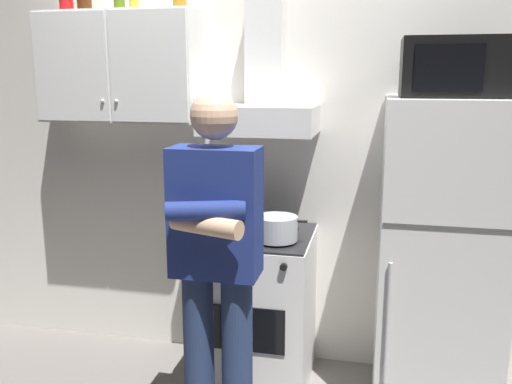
{
  "coord_description": "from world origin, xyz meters",
  "views": [
    {
      "loc": [
        0.55,
        -2.51,
        1.7
      ],
      "look_at": [
        0.0,
        0.0,
        1.15
      ],
      "focal_mm": 38.02,
      "sensor_mm": 36.0,
      "label": 1
    }
  ],
  "objects_px": {
    "range_hood": "(262,96)",
    "cooking_pot": "(277,228)",
    "stove_oven": "(257,308)",
    "upper_cabinet": "(123,67)",
    "refrigerator": "(439,257)",
    "microwave": "(453,68)",
    "person_standing": "(216,263)"
  },
  "relations": [
    {
      "from": "range_hood",
      "to": "cooking_pot",
      "type": "xyz_separation_m",
      "value": [
        0.13,
        -0.25,
        -0.66
      ]
    },
    {
      "from": "stove_oven",
      "to": "microwave",
      "type": "relative_size",
      "value": 1.82
    },
    {
      "from": "range_hood",
      "to": "cooking_pot",
      "type": "distance_m",
      "value": 0.72
    },
    {
      "from": "stove_oven",
      "to": "microwave",
      "type": "distance_m",
      "value": 1.62
    },
    {
      "from": "upper_cabinet",
      "to": "person_standing",
      "type": "distance_m",
      "value": 1.35
    },
    {
      "from": "upper_cabinet",
      "to": "microwave",
      "type": "height_order",
      "value": "upper_cabinet"
    },
    {
      "from": "refrigerator",
      "to": "cooking_pot",
      "type": "distance_m",
      "value": 0.84
    },
    {
      "from": "range_hood",
      "to": "cooking_pot",
      "type": "height_order",
      "value": "range_hood"
    },
    {
      "from": "refrigerator",
      "to": "person_standing",
      "type": "relative_size",
      "value": 0.98
    },
    {
      "from": "upper_cabinet",
      "to": "stove_oven",
      "type": "height_order",
      "value": "upper_cabinet"
    },
    {
      "from": "upper_cabinet",
      "to": "microwave",
      "type": "bearing_deg",
      "value": -3.48
    },
    {
      "from": "range_hood",
      "to": "cooking_pot",
      "type": "relative_size",
      "value": 2.37
    },
    {
      "from": "stove_oven",
      "to": "cooking_pot",
      "type": "height_order",
      "value": "cooking_pot"
    },
    {
      "from": "upper_cabinet",
      "to": "range_hood",
      "type": "relative_size",
      "value": 1.2
    },
    {
      "from": "refrigerator",
      "to": "cooking_pot",
      "type": "height_order",
      "value": "refrigerator"
    },
    {
      "from": "upper_cabinet",
      "to": "person_standing",
      "type": "height_order",
      "value": "upper_cabinet"
    },
    {
      "from": "microwave",
      "to": "person_standing",
      "type": "relative_size",
      "value": 0.29
    },
    {
      "from": "stove_oven",
      "to": "cooking_pot",
      "type": "relative_size",
      "value": 2.76
    },
    {
      "from": "upper_cabinet",
      "to": "person_standing",
      "type": "xyz_separation_m",
      "value": [
        0.75,
        -0.73,
        -0.85
      ]
    },
    {
      "from": "upper_cabinet",
      "to": "range_hood",
      "type": "distance_m",
      "value": 0.81
    },
    {
      "from": "upper_cabinet",
      "to": "range_hood",
      "type": "height_order",
      "value": "range_hood"
    },
    {
      "from": "microwave",
      "to": "refrigerator",
      "type": "bearing_deg",
      "value": -89.1
    },
    {
      "from": "range_hood",
      "to": "cooking_pot",
      "type": "bearing_deg",
      "value": -62.12
    },
    {
      "from": "range_hood",
      "to": "stove_oven",
      "type": "bearing_deg",
      "value": -90.0
    },
    {
      "from": "range_hood",
      "to": "person_standing",
      "type": "bearing_deg",
      "value": -93.91
    },
    {
      "from": "stove_oven",
      "to": "upper_cabinet",
      "type": "bearing_deg",
      "value": 171.1
    },
    {
      "from": "upper_cabinet",
      "to": "stove_oven",
      "type": "distance_m",
      "value": 1.55
    },
    {
      "from": "refrigerator",
      "to": "range_hood",
      "type": "bearing_deg",
      "value": 172.45
    },
    {
      "from": "stove_oven",
      "to": "cooking_pot",
      "type": "distance_m",
      "value": 0.53
    },
    {
      "from": "refrigerator",
      "to": "microwave",
      "type": "distance_m",
      "value": 0.94
    },
    {
      "from": "upper_cabinet",
      "to": "refrigerator",
      "type": "relative_size",
      "value": 0.56
    },
    {
      "from": "person_standing",
      "to": "cooking_pot",
      "type": "relative_size",
      "value": 5.19
    }
  ]
}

